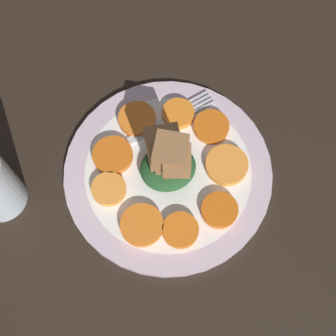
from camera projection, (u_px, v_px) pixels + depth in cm
name	position (u px, v px, depth cm)	size (l,w,h in cm)	color
table_slab	(168.00, 176.00, 68.92)	(120.00, 120.00, 2.00)	black
plate	(168.00, 172.00, 67.51)	(30.01, 30.01, 1.05)	silver
carrot_slice_0	(211.00, 127.00, 68.98)	(5.28, 5.28, 1.10)	orange
carrot_slice_1	(178.00, 114.00, 69.79)	(4.85, 4.85, 1.10)	orange
carrot_slice_2	(137.00, 119.00, 69.46)	(5.60, 5.60, 1.10)	orange
carrot_slice_3	(113.00, 155.00, 67.27)	(5.81, 5.81, 1.10)	orange
carrot_slice_4	(110.00, 192.00, 65.20)	(4.87, 4.87, 1.10)	orange
carrot_slice_5	(142.00, 225.00, 63.43)	(5.95, 5.95, 1.10)	orange
carrot_slice_6	(180.00, 230.00, 63.17)	(4.98, 4.98, 1.10)	orange
carrot_slice_7	(219.00, 210.00, 64.22)	(5.12, 5.12, 1.10)	#D66114
carrot_slice_8	(227.00, 165.00, 66.71)	(6.11, 6.11, 1.10)	orange
center_pile	(169.00, 159.00, 62.93)	(7.99, 8.50, 10.53)	#235128
fork	(162.00, 123.00, 69.57)	(18.36, 5.38, 0.40)	silver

